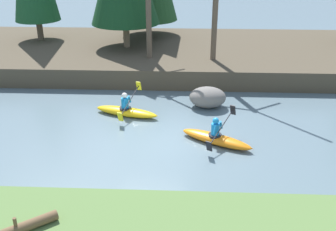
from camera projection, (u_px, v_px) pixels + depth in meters
name	position (u px, v px, depth m)	size (l,w,h in m)	color
ground_plane	(152.00, 142.00, 14.29)	(90.00, 90.00, 0.00)	slate
riverbank_far	(166.00, 54.00, 22.98)	(44.00, 9.38, 0.98)	#4C4233
bare_tree_mid_upstream	(149.00, 10.00, 19.63)	(2.90, 2.87, 5.21)	brown
kayaker_lead	(217.00, 138.00, 14.07)	(2.65, 1.96, 1.20)	orange
kayaker_middle	(127.00, 111.00, 16.25)	(2.77, 2.03, 1.20)	yellow
boulder_midstream	(208.00, 97.00, 16.99)	(1.58, 1.24, 0.89)	slate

